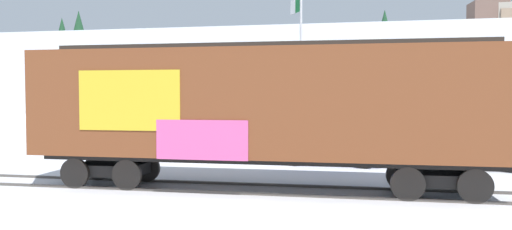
% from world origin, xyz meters
% --- Properties ---
extents(ground_plane, '(260.00, 260.00, 0.00)m').
position_xyz_m(ground_plane, '(0.00, 0.00, 0.00)').
color(ground_plane, silver).
extents(track, '(60.02, 3.27, 0.08)m').
position_xyz_m(track, '(-3.09, -0.04, 0.04)').
color(track, '#4C4742').
rests_on(track, ground_plane).
extents(freight_car, '(13.78, 3.04, 4.40)m').
position_xyz_m(freight_car, '(-0.50, -0.00, 2.54)').
color(freight_car, brown).
rests_on(freight_car, ground_plane).
extents(flagpole, '(0.78, 1.29, 8.09)m').
position_xyz_m(flagpole, '(-0.66, 10.72, 5.10)').
color(flagpole, silver).
rests_on(flagpole, ground_plane).
extents(hillside, '(153.59, 42.66, 16.55)m').
position_xyz_m(hillside, '(0.04, 69.59, 5.98)').
color(hillside, silver).
rests_on(hillside, ground_plane).
extents(parked_car_white, '(4.16, 2.08, 1.75)m').
position_xyz_m(parked_car_white, '(-4.44, 6.66, 0.88)').
color(parked_car_white, silver).
rests_on(parked_car_white, ground_plane).
extents(parked_car_blue, '(4.15, 2.16, 1.65)m').
position_xyz_m(parked_car_blue, '(1.21, 5.94, 0.82)').
color(parked_car_blue, navy).
rests_on(parked_car_blue, ground_plane).
extents(parked_car_black, '(4.09, 2.03, 1.84)m').
position_xyz_m(parked_car_black, '(6.48, 5.87, 0.90)').
color(parked_car_black, black).
rests_on(parked_car_black, ground_plane).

